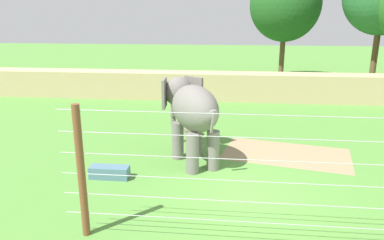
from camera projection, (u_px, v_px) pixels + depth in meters
ground_plane at (245, 193)px, 12.08m from camera, size 120.00×120.00×0.00m
dirt_patch at (286, 154)px, 15.41m from camera, size 5.63×3.89×0.01m
embankment_wall at (239, 86)px, 24.96m from camera, size 36.00×1.80×1.83m
elephant at (191, 110)px, 14.16m from camera, size 2.96×3.90×3.18m
enrichment_ball at (192, 128)px, 17.63m from camera, size 0.78×0.78×0.78m
cable_fence at (252, 180)px, 8.87m from camera, size 9.58×0.20×3.58m
feed_trough at (110, 172)px, 13.11m from camera, size 1.40×0.50×0.44m
tree_left_of_centre at (285, 4)px, 30.53m from camera, size 5.89×5.89×9.55m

